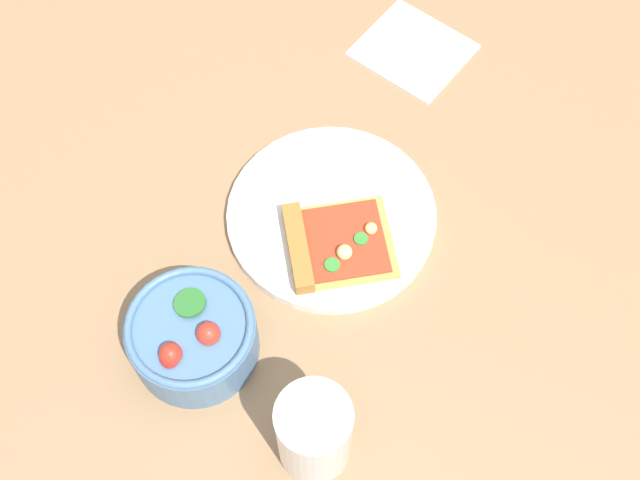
# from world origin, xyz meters

# --- Properties ---
(ground_plane) EXTENTS (2.40, 2.40, 0.00)m
(ground_plane) POSITION_xyz_m (0.00, 0.00, 0.00)
(ground_plane) COLOR #93704C
(ground_plane) RESTS_ON ground
(plate) EXTENTS (0.23, 0.23, 0.01)m
(plate) POSITION_xyz_m (-0.00, -0.03, 0.01)
(plate) COLOR white
(plate) RESTS_ON ground_plane
(pizza_slice_main) EXTENTS (0.14, 0.14, 0.02)m
(pizza_slice_main) POSITION_xyz_m (-0.03, -0.00, 0.02)
(pizza_slice_main) COLOR gold
(pizza_slice_main) RESTS_ON plate
(salad_bowl) EXTENTS (0.13, 0.13, 0.08)m
(salad_bowl) POSITION_xyz_m (-0.04, 0.17, 0.03)
(salad_bowl) COLOR #4C7299
(salad_bowl) RESTS_ON ground_plane
(soda_glass) EXTENTS (0.07, 0.07, 0.11)m
(soda_glass) POSITION_xyz_m (-0.20, 0.13, 0.05)
(soda_glass) COLOR silver
(soda_glass) RESTS_ON ground_plane
(paper_napkin) EXTENTS (0.15, 0.15, 0.00)m
(paper_napkin) POSITION_xyz_m (0.14, -0.25, 0.00)
(paper_napkin) COLOR white
(paper_napkin) RESTS_ON ground_plane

